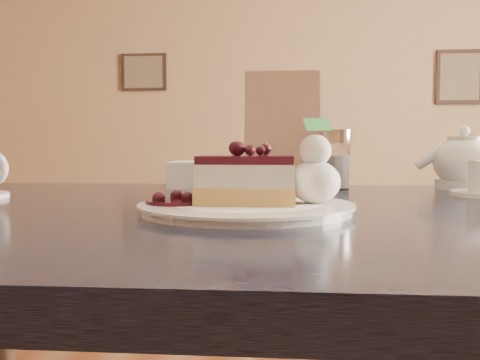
# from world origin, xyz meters

# --- Properties ---
(main_table) EXTENTS (1.37, 0.94, 0.84)m
(main_table) POSITION_xyz_m (0.16, 0.05, 0.75)
(main_table) COLOR #1F223A
(main_table) RESTS_ON ground
(dessert_plate) EXTENTS (0.29, 0.29, 0.01)m
(dessert_plate) POSITION_xyz_m (0.16, -0.01, 0.84)
(dessert_plate) COLOR white
(dessert_plate) RESTS_ON main_table
(cheesecake_slice) EXTENTS (0.14, 0.10, 0.07)m
(cheesecake_slice) POSITION_xyz_m (0.16, -0.01, 0.88)
(cheesecake_slice) COLOR tan
(cheesecake_slice) RESTS_ON dessert_plate
(whipped_cream) EXTENTS (0.07, 0.07, 0.06)m
(whipped_cream) POSITION_xyz_m (0.26, 0.01, 0.88)
(whipped_cream) COLOR white
(whipped_cream) RESTS_ON dessert_plate
(berry_sauce) EXTENTS (0.09, 0.09, 0.01)m
(berry_sauce) POSITION_xyz_m (0.07, -0.02, 0.85)
(berry_sauce) COLOR black
(berry_sauce) RESTS_ON dessert_plate
(tea_set) EXTENTS (0.19, 0.27, 0.12)m
(tea_set) POSITION_xyz_m (0.57, 0.39, 0.89)
(tea_set) COLOR white
(tea_set) RESTS_ON main_table
(menu_card) EXTENTS (0.16, 0.04, 0.25)m
(menu_card) POSITION_xyz_m (0.19, 0.40, 0.96)
(menu_card) COLOR beige
(menu_card) RESTS_ON main_table
(sugar_shaker) EXTENTS (0.07, 0.07, 0.12)m
(sugar_shaker) POSITION_xyz_m (0.30, 0.38, 0.90)
(sugar_shaker) COLOR white
(sugar_shaker) RESTS_ON main_table
(napkin_stack) EXTENTS (0.14, 0.14, 0.06)m
(napkin_stack) POSITION_xyz_m (0.02, 0.41, 0.86)
(napkin_stack) COLOR white
(napkin_stack) RESTS_ON main_table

